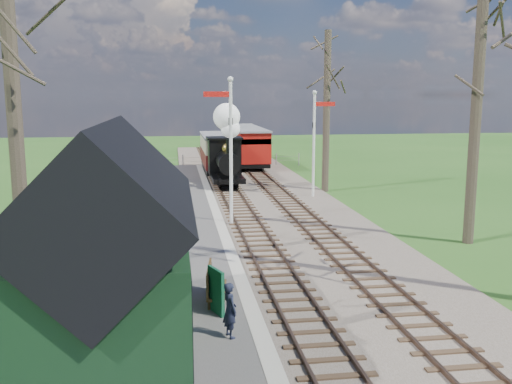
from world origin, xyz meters
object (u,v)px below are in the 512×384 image
Objects in this scene: station_shed at (112,256)px; sign_board at (216,291)px; bench at (213,284)px; semaphore_far at (315,136)px; red_carriage_a at (251,147)px; coach at (218,151)px; semaphore_near at (229,140)px; red_carriage_b at (242,141)px; person at (230,310)px; locomotive at (226,151)px.

station_shed is 3.28m from sign_board.
semaphore_far is at bearing 66.91° from bench.
semaphore_far is 12.63m from red_carriage_a.
semaphore_near is at bearing -92.75° from coach.
red_carriage_b reaches higher than bench.
red_carriage_a is 28.89m from sign_board.
semaphore_far is 17.55m from sign_board.
semaphore_near is 18.80m from red_carriage_a.
sign_board is at bearing -111.83° from semaphore_far.
semaphore_near is at bearing -100.38° from red_carriage_a.
sign_board is 1.47m from person.
locomotive reaches higher than bench.
semaphore_far is 5.12× the size of sign_board.
station_shed is at bearing -139.56° from sign_board.
person is at bearing -82.52° from sign_board.
semaphore_far reaches higher than red_carriage_a.
semaphore_far is 16.75m from bench.
semaphore_near is 10.06m from locomotive.
sign_board is (-1.31, -10.11, -2.86)m from semaphore_near.
coach is at bearing -137.43° from red_carriage_a.
red_carriage_a is (3.37, 18.38, -1.99)m from semaphore_near.
semaphore_far is 18.05m from red_carriage_b.
bench is (-4.71, -33.09, -1.01)m from red_carriage_b.
sign_board is 0.90× the size of person.
person is (-1.88, -21.49, -1.39)m from locomotive.
person is (0.19, -1.46, 0.07)m from sign_board.
locomotive is 14.21m from red_carriage_b.
coach is 26.20m from sign_board.
coach is at bearing -23.12° from person.
semaphore_far reaches higher than red_carriage_b.
sign_board is (-4.68, -34.00, -0.88)m from red_carriage_b.
person is at bearing 10.24° from station_shed.
coach is (-4.37, 10.00, -1.73)m from semaphore_far.
sign_board is (-6.45, -16.11, -2.59)m from semaphore_far.
red_carriage_a is at bearing 77.21° from station_shed.
semaphore_near is 10.59m from sign_board.
person is at bearing -95.53° from semaphore_near.
semaphore_far is at bearing -81.85° from red_carriage_a.
person is (-4.49, -35.45, -0.81)m from red_carriage_b.
semaphore_near is (3.53, 12.00, 1.35)m from station_shed.
semaphore_far is 3.51× the size of bench.
bench is (-4.71, -27.59, -1.01)m from red_carriage_a.
red_carriage_a is 3.47× the size of bench.
red_carriage_a reaches higher than bench.
locomotive is (-4.39, 3.93, -1.14)m from semaphore_far.
bench is at bearing -99.68° from red_carriage_a.
station_shed is 3.91m from bench.
sign_board is at bearing -94.55° from coach.
semaphore_near is at bearing 73.62° from station_shed.
station_shed is 1.12× the size of red_carriage_b.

